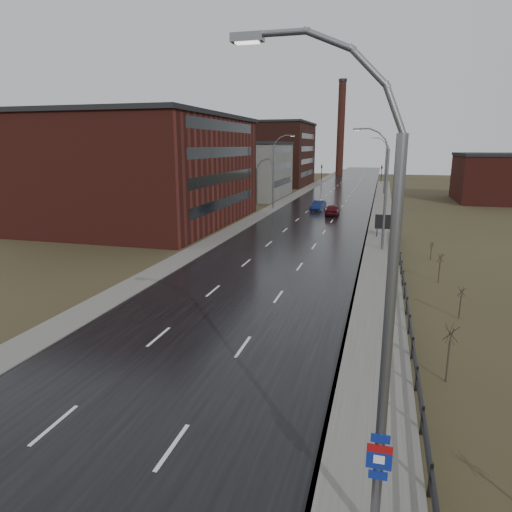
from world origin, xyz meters
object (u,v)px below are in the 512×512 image
Objects in this scene: car_near at (318,206)px; car_far at (332,210)px; billboard at (386,223)px; streetlight_main at (374,315)px.

car_far is (2.65, -4.57, 0.06)m from car_near.
streetlight_main is at bearing -90.89° from billboard.
billboard is 22.03m from car_near.
streetlight_main reaches higher than car_far.
billboard is 0.58× the size of car_near.
car_near is (-9.32, 59.84, -5.32)m from streetlight_main.
streetlight_main is 40.45m from billboard.
streetlight_main is 2.59× the size of car_far.
streetlight_main is 55.92m from car_far.
billboard is at bearing -57.11° from car_near.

